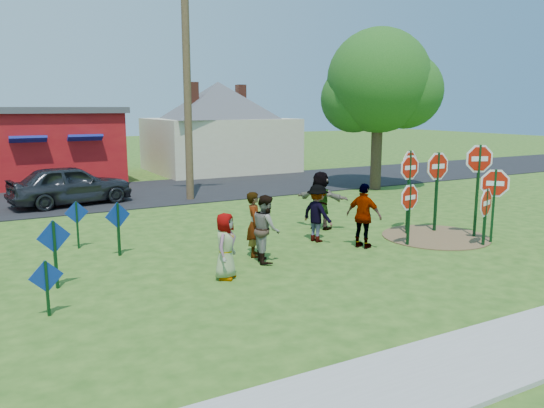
% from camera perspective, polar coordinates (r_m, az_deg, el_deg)
% --- Properties ---
extents(ground, '(120.00, 120.00, 0.00)m').
position_cam_1_polar(ground, '(14.94, 2.15, -4.77)').
color(ground, '#294F16').
rests_on(ground, ground).
extents(sidewalk, '(22.00, 1.80, 0.08)m').
position_cam_1_polar(sidewalk, '(9.83, 24.90, -13.80)').
color(sidewalk, '#9E9E99').
rests_on(sidewalk, ground).
extents(road, '(120.00, 7.50, 0.04)m').
position_cam_1_polar(road, '(25.29, -11.34, 1.37)').
color(road, black).
rests_on(road, ground).
extents(dirt_patch, '(3.20, 3.20, 0.03)m').
position_cam_1_polar(dirt_patch, '(16.92, 17.16, -3.37)').
color(dirt_patch, brown).
rests_on(dirt_patch, ground).
extents(red_building, '(9.40, 7.69, 3.90)m').
position_cam_1_polar(red_building, '(30.48, -25.21, 5.78)').
color(red_building, maroon).
rests_on(red_building, ground).
extents(cream_house, '(9.40, 9.40, 6.50)m').
position_cam_1_polar(cream_house, '(33.01, -5.76, 8.66)').
color(cream_house, beige).
rests_on(cream_house, ground).
extents(stop_sign_a, '(1.00, 0.17, 1.90)m').
position_cam_1_polar(stop_sign_a, '(15.41, 14.56, 0.22)').
color(stop_sign_a, '#0E3517').
rests_on(stop_sign_a, ground).
extents(stop_sign_b, '(1.05, 0.33, 2.72)m').
position_cam_1_polar(stop_sign_b, '(17.18, 14.56, 3.54)').
color(stop_sign_b, '#0E3517').
rests_on(stop_sign_b, ground).
extents(stop_sign_c, '(1.05, 0.48, 2.96)m').
position_cam_1_polar(stop_sign_c, '(16.95, 21.34, 3.50)').
color(stop_sign_c, '#0E3517').
rests_on(stop_sign_c, ground).
extents(stop_sign_d, '(1.19, 0.08, 2.68)m').
position_cam_1_polar(stop_sign_d, '(17.35, 17.37, 3.28)').
color(stop_sign_d, '#0E3517').
rests_on(stop_sign_d, ground).
extents(stop_sign_e, '(1.04, 0.38, 1.79)m').
position_cam_1_polar(stop_sign_e, '(16.08, 22.01, -0.22)').
color(stop_sign_e, '#0E3517').
rests_on(stop_sign_e, ground).
extents(stop_sign_f, '(0.85, 0.72, 2.31)m').
position_cam_1_polar(stop_sign_f, '(16.45, 22.83, 1.57)').
color(stop_sign_f, '#0E3517').
rests_on(stop_sign_f, ground).
extents(stop_sign_g, '(1.03, 0.07, 2.60)m').
position_cam_1_polar(stop_sign_g, '(16.71, 14.57, 2.91)').
color(stop_sign_g, '#0E3517').
rests_on(stop_sign_g, ground).
extents(blue_diamond_a, '(0.63, 0.11, 1.10)m').
position_cam_1_polar(blue_diamond_a, '(10.91, -23.09, -7.74)').
color(blue_diamond_a, '#0E3517').
rests_on(blue_diamond_a, ground).
extents(blue_diamond_b, '(0.72, 0.18, 1.53)m').
position_cam_1_polar(blue_diamond_b, '(12.39, -22.36, -4.22)').
color(blue_diamond_b, '#0E3517').
rests_on(blue_diamond_b, ground).
extents(blue_diamond_c, '(0.69, 0.21, 1.45)m').
position_cam_1_polar(blue_diamond_c, '(14.56, -16.23, -1.94)').
color(blue_diamond_c, '#0E3517').
rests_on(blue_diamond_c, ground).
extents(blue_diamond_d, '(0.64, 0.06, 1.35)m').
position_cam_1_polar(blue_diamond_d, '(15.68, -20.25, -1.54)').
color(blue_diamond_d, '#0E3517').
rests_on(blue_diamond_d, ground).
extents(person_a, '(0.87, 0.89, 1.55)m').
position_cam_1_polar(person_a, '(12.21, -5.04, -4.52)').
color(person_a, '#3D4998').
rests_on(person_a, ground).
extents(person_b, '(0.67, 0.75, 1.73)m').
position_cam_1_polar(person_b, '(13.96, -1.90, -2.19)').
color(person_b, '#1F664F').
rests_on(person_b, ground).
extents(person_c, '(0.86, 0.99, 1.73)m').
position_cam_1_polar(person_c, '(13.46, -0.65, -2.66)').
color(person_c, brown).
rests_on(person_c, ground).
extents(person_d, '(0.84, 1.20, 1.69)m').
position_cam_1_polar(person_d, '(15.55, 4.91, -1.00)').
color(person_d, '#2E2F33').
rests_on(person_d, ground).
extents(person_e, '(0.84, 1.16, 1.83)m').
position_cam_1_polar(person_e, '(14.98, 9.85, -1.28)').
color(person_e, '#3F2651').
rests_on(person_e, ground).
extents(person_f, '(1.42, 1.77, 1.89)m').
position_cam_1_polar(person_f, '(17.15, 5.25, 0.41)').
color(person_f, '#215536').
rests_on(person_f, ground).
extents(suv, '(4.95, 2.65, 1.60)m').
position_cam_1_polar(suv, '(22.68, -20.83, 1.96)').
color(suv, '#333338').
rests_on(suv, road).
extents(utility_pole, '(2.45, 0.83, 10.29)m').
position_cam_1_polar(utility_pole, '(22.57, -9.16, 14.12)').
color(utility_pole, '#4C3823').
rests_on(utility_pole, ground).
extents(leafy_tree, '(5.29, 4.83, 7.52)m').
position_cam_1_polar(leafy_tree, '(25.79, 11.62, 12.28)').
color(leafy_tree, '#382819').
rests_on(leafy_tree, ground).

